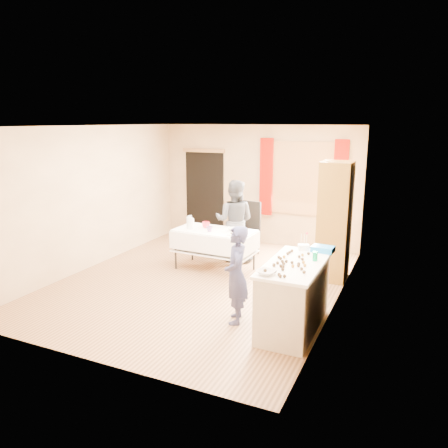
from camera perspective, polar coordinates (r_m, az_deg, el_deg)
The scene contains 29 objects.
floor at distance 7.53m, azimuth -3.03°, elevation -7.62°, with size 4.50×5.50×0.02m, color #9E7047.
ceiling at distance 7.03m, azimuth -3.30°, elevation 12.75°, with size 4.50×5.50×0.02m, color white.
wall_back at distance 9.66m, azimuth 4.45°, elevation 5.09°, with size 4.50×0.02×2.60m, color tan.
wall_front at distance 4.96m, azimuth -18.09°, elevation -3.53°, with size 4.50×0.02×2.60m, color tan.
wall_left at distance 8.43m, azimuth -16.93°, elevation 3.35°, with size 0.02×5.50×2.60m, color tan.
wall_right at distance 6.46m, azimuth 14.93°, elevation 0.53°, with size 0.02×5.50×2.60m, color tan.
window_frame at distance 9.30m, azimuth 10.21°, elevation 5.85°, with size 1.32×0.06×1.52m, color olive.
window_pane at distance 9.29m, azimuth 10.19°, elevation 5.84°, with size 1.20×0.02×1.40m, color white.
curtain_left at distance 9.48m, azimuth 5.54°, elevation 6.13°, with size 0.28×0.06×1.65m, color #880A00.
curtain_right at distance 9.10m, azimuth 14.91°, elevation 5.44°, with size 0.28×0.06×1.65m, color #880A00.
doorway at distance 10.19m, azimuth -2.54°, elevation 3.85°, with size 0.95×0.04×2.00m, color black.
door_lintel at distance 10.04m, azimuth -2.67°, elevation 9.57°, with size 1.05×0.06×0.08m, color olive.
cabinet at distance 7.63m, azimuth 14.24°, elevation 0.32°, with size 0.50×0.60×2.03m, color brown.
counter at distance 5.84m, azimuth 9.08°, elevation -9.28°, with size 0.68×1.44×0.91m.
party_table at distance 7.99m, azimuth -1.23°, elevation -2.89°, with size 1.50×0.81×0.75m.
chair at distance 8.90m, azimuth 2.92°, elevation -2.02°, with size 0.51×0.51×1.09m.
girl at distance 5.88m, azimuth 1.62°, elevation -6.66°, with size 0.47×0.57×1.34m, color #24254C.
woman at distance 8.44m, azimuth 1.35°, elevation 0.43°, with size 0.86×0.71×1.59m, color black.
soda_can at distance 5.79m, azimuth 11.82°, elevation -4.15°, with size 0.07×0.07×0.12m, color #058647.
mixing_bowl at distance 5.21m, azimuth 5.51°, elevation -6.29°, with size 0.27×0.27×0.05m, color white.
foam_block at distance 6.24m, azimuth 10.36°, elevation -3.00°, with size 0.15×0.10×0.08m, color white.
blue_basket at distance 6.21m, azimuth 12.80°, elevation -3.20°, with size 0.30×0.20×0.08m, color blue.
pitcher at distance 7.99m, azimuth -4.52°, elevation 0.14°, with size 0.11×0.11×0.22m, color silver.
cup_red at distance 8.07m, azimuth -2.38°, elevation -0.10°, with size 0.17×0.17×0.11m, color red.
cup_rainbow at distance 7.78m, azimuth -1.91°, elevation -0.65°, with size 0.14×0.14×0.10m, color red.
small_bowl at distance 7.84m, azimuth 1.18°, elevation -0.70°, with size 0.24×0.24×0.06m, color white.
pastry_tray at distance 7.56m, azimuth 1.67°, elevation -1.37°, with size 0.28×0.20×0.02m, color white.
bottle at distance 8.31m, azimuth -4.34°, elevation 0.53°, with size 0.10×0.11×0.18m, color white.
cake_balls at distance 5.57m, azimuth 8.31°, elevation -5.12°, with size 0.49×1.08×0.04m.
Camera 1 is at (3.26, -6.23, 2.69)m, focal length 35.00 mm.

